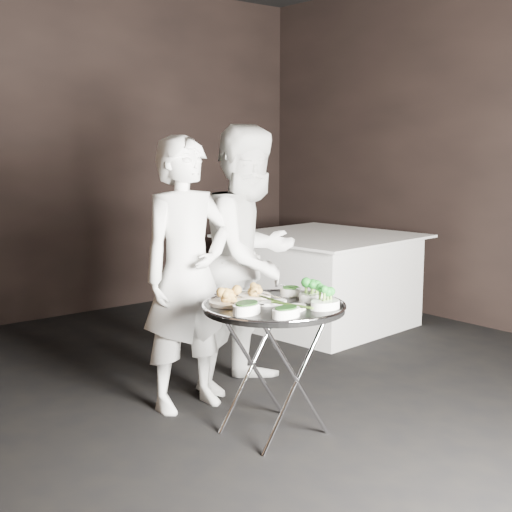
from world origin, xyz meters
TOP-DOWN VIEW (x-y plane):
  - floor at (0.00, 0.00)m, footprint 6.00×7.00m
  - wall_back at (0.00, 3.52)m, footprint 6.00×0.05m
  - tray_stand at (0.12, 0.25)m, footprint 0.47×0.40m
  - serving_tray at (0.12, 0.25)m, footprint 0.76×0.76m
  - potato_plate_a at (-0.06, 0.40)m, footprint 0.21×0.21m
  - potato_plate_b at (0.16, 0.46)m, footprint 0.18×0.18m
  - greens_bowl at (0.34, 0.36)m, footprint 0.11×0.11m
  - asparagus_plate_a at (0.12, 0.26)m, footprint 0.17×0.10m
  - asparagus_plate_b at (0.10, 0.09)m, footprint 0.22×0.16m
  - spinach_bowl_a at (-0.11, 0.19)m, footprint 0.22×0.18m
  - spinach_bowl_b at (-0.01, 0.01)m, footprint 0.18×0.13m
  - broccoli_bowl_a at (0.35, 0.19)m, footprint 0.17×0.12m
  - broccoli_bowl_b at (0.26, 0.01)m, footprint 0.17×0.13m
  - serving_utensils at (0.14, 0.31)m, footprint 0.57×0.40m
  - waiter_left at (-0.00, 0.88)m, footprint 0.59×0.40m
  - waiter_right at (0.52, 0.94)m, footprint 0.92×0.78m
  - dining_table at (1.96, 1.75)m, footprint 1.38×1.38m

SIDE VIEW (x-z plane):
  - floor at x=0.00m, z-range -0.05..0.00m
  - tray_stand at x=0.12m, z-range 0.04..0.73m
  - dining_table at x=1.96m, z-range 0.00..0.79m
  - serving_tray at x=0.12m, z-range 0.68..0.72m
  - asparagus_plate_a at x=0.12m, z-range 0.71..0.74m
  - asparagus_plate_b at x=0.10m, z-range 0.71..0.75m
  - potato_plate_b at x=0.16m, z-range 0.71..0.77m
  - greens_bowl at x=0.34m, z-range 0.71..0.77m
  - spinach_bowl_b at x=-0.01m, z-range 0.71..0.77m
  - broccoli_bowl_b at x=0.26m, z-range 0.71..0.77m
  - broccoli_bowl_a at x=0.35m, z-range 0.71..0.78m
  - potato_plate_a at x=-0.06m, z-range 0.70..0.78m
  - spinach_bowl_a at x=-0.11m, z-range 0.71..0.78m
  - serving_utensils at x=0.14m, z-range 0.75..0.76m
  - waiter_left at x=0.00m, z-range 0.00..1.59m
  - waiter_right at x=0.52m, z-range 0.00..1.66m
  - wall_back at x=0.00m, z-range 0.00..3.00m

